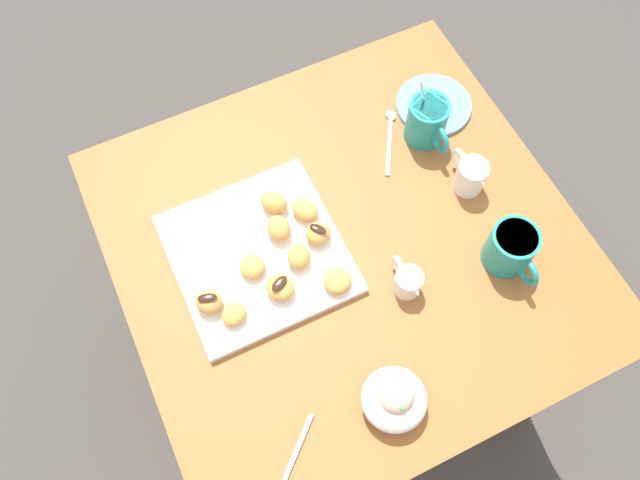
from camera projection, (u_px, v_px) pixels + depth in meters
ground_plane at (338, 346)px, 1.87m from camera, size 8.00×8.00×0.00m
dining_table at (345, 271)px, 1.33m from camera, size 0.85×0.87×0.74m
pastry_plate_square at (258, 254)px, 1.18m from camera, size 0.31×0.31×0.02m
coffee_mug_teal_left at (427, 121)px, 1.25m from camera, size 0.12×0.08×0.15m
coffee_mug_teal_right at (511, 248)px, 1.14m from camera, size 0.13×0.09×0.09m
cream_pitcher_white at (470, 175)px, 1.22m from camera, size 0.10×0.06×0.07m
ice_cream_bowl at (394, 399)px, 1.04m from camera, size 0.11×0.11×0.08m
chocolate_sauce_pitcher at (408, 281)px, 1.13m from camera, size 0.09×0.05×0.06m
saucer_sky_left at (434, 105)px, 1.33m from camera, size 0.16×0.16×0.01m
loose_spoon_near_saucer at (287, 473)px, 1.02m from camera, size 0.12×0.12×0.01m
loose_spoon_by_plate at (390, 134)px, 1.30m from camera, size 0.14×0.09×0.01m
beignet_0 at (252, 267)px, 1.14m from camera, size 0.06×0.06×0.03m
beignet_1 at (280, 287)px, 1.12m from camera, size 0.07×0.06×0.03m
chocolate_drizzle_1 at (279, 284)px, 1.11m from camera, size 0.03×0.04×0.00m
beignet_2 at (209, 302)px, 1.11m from camera, size 0.07×0.07×0.04m
chocolate_drizzle_2 at (207, 298)px, 1.09m from camera, size 0.03×0.04×0.00m
beignet_3 at (305, 210)px, 1.19m from camera, size 0.07×0.06×0.03m
beignet_4 at (298, 255)px, 1.15m from camera, size 0.07×0.06×0.04m
beignet_5 at (279, 228)px, 1.17m from camera, size 0.06×0.05×0.04m
beignet_6 at (338, 281)px, 1.13m from camera, size 0.07×0.07×0.03m
beignet_7 at (234, 314)px, 1.10m from camera, size 0.06×0.06×0.03m
beignet_8 at (318, 233)px, 1.17m from camera, size 0.06×0.06×0.04m
chocolate_drizzle_8 at (318, 229)px, 1.15m from camera, size 0.04×0.03×0.00m
beignet_9 at (274, 202)px, 1.20m from camera, size 0.07×0.07×0.04m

